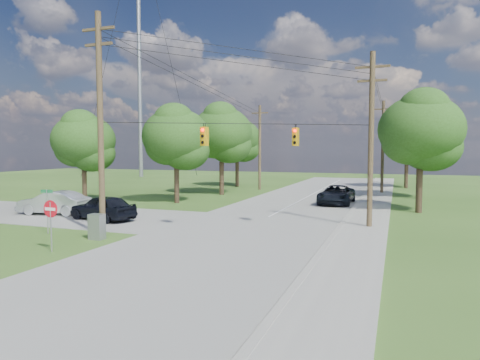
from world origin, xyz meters
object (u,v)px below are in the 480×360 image
at_px(pole_north_e, 383,146).
at_px(pole_north_w, 260,147).
at_px(pole_sw, 100,122).
at_px(car_cross_dark, 103,207).
at_px(car_main_north, 336,195).
at_px(car_cross_silver, 54,203).
at_px(do_not_enter_sign, 51,214).
at_px(pole_ne, 371,137).
at_px(control_cabinet, 97,227).

bearing_deg(pole_north_e, pole_north_w, 180.00).
relative_size(pole_sw, pole_north_w, 1.20).
bearing_deg(car_cross_dark, pole_sw, 50.24).
xyz_separation_m(pole_north_w, car_main_north, (10.50, -10.99, -4.29)).
bearing_deg(car_cross_silver, do_not_enter_sign, 35.17).
bearing_deg(pole_ne, car_main_north, 107.16).
relative_size(car_cross_dark, car_cross_silver, 0.97).
xyz_separation_m(pole_north_w, car_cross_silver, (-8.03, -24.31, -4.25)).
bearing_deg(pole_north_e, car_cross_silver, -132.05).
xyz_separation_m(control_cabinet, do_not_enter_sign, (-0.11, -3.04, 1.08)).
xyz_separation_m(car_cross_dark, do_not_enter_sign, (3.54, -8.22, 0.88)).
bearing_deg(pole_ne, pole_sw, -150.62).
bearing_deg(car_cross_silver, control_cabinet, 47.02).
height_order(pole_ne, pole_north_w, pole_ne).
relative_size(pole_ne, car_cross_dark, 2.11).
height_order(pole_sw, car_cross_dark, pole_sw).
bearing_deg(car_cross_silver, pole_ne, 87.98).
height_order(pole_north_e, car_main_north, pole_north_e).
distance_m(pole_north_e, pole_north_w, 13.90).
relative_size(car_main_north, control_cabinet, 4.30).
distance_m(pole_ne, control_cabinet, 16.41).
bearing_deg(car_cross_silver, car_cross_dark, 72.24).
bearing_deg(pole_north_w, car_cross_dark, -96.89).
height_order(pole_ne, car_cross_dark, pole_ne).
bearing_deg(pole_north_w, do_not_enter_sign, -89.15).
relative_size(car_cross_dark, control_cabinet, 3.68).
height_order(car_cross_silver, car_main_north, car_cross_silver).
bearing_deg(car_main_north, pole_north_w, 135.10).
bearing_deg(pole_sw, car_cross_dark, 127.82).
distance_m(pole_sw, control_cabinet, 5.61).
relative_size(pole_north_w, car_cross_dark, 2.01).
bearing_deg(car_main_north, car_cross_silver, -142.88).
distance_m(car_main_north, do_not_enter_sign, 24.55).
bearing_deg(do_not_enter_sign, pole_north_w, 91.63).
distance_m(car_cross_dark, car_main_north, 19.61).
bearing_deg(control_cabinet, do_not_enter_sign, -92.94).
relative_size(pole_ne, control_cabinet, 7.78).
bearing_deg(pole_ne, do_not_enter_sign, -139.65).
distance_m(pole_north_w, car_main_north, 15.79).
distance_m(pole_sw, car_cross_dark, 7.75).
relative_size(pole_sw, pole_ne, 1.14).
distance_m(pole_north_w, car_cross_silver, 25.95).
xyz_separation_m(pole_north_w, car_cross_dark, (-3.04, -25.17, -4.25)).
relative_size(pole_ne, do_not_enter_sign, 4.35).
distance_m(control_cabinet, do_not_enter_sign, 3.23).
height_order(pole_north_e, control_cabinet, pole_north_e).
height_order(car_main_north, do_not_enter_sign, do_not_enter_sign).
relative_size(control_cabinet, do_not_enter_sign, 0.56).
bearing_deg(pole_ne, pole_north_e, 90.00).
bearing_deg(pole_north_w, pole_north_e, 0.00).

